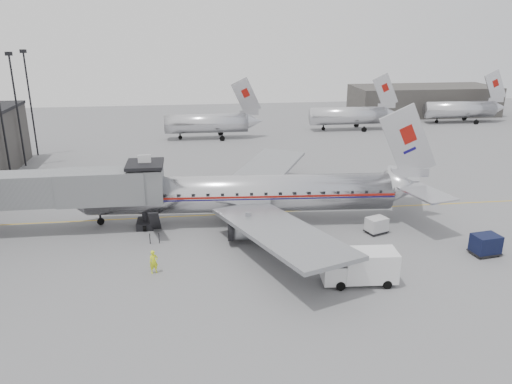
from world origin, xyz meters
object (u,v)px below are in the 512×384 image
baggage_cart_white (377,225)px  baggage_cart_navy (486,244)px  ramp_worker (154,262)px  service_van (360,267)px  airliner (248,194)px

baggage_cart_white → baggage_cart_navy: bearing=-57.3°
baggage_cart_navy → baggage_cart_white: baggage_cart_navy is taller
baggage_cart_navy → ramp_worker: ramp_worker is taller
service_van → ramp_worker: (-15.58, 3.65, -0.43)m
airliner → ramp_worker: bearing=-127.4°
airliner → baggage_cart_white: airliner is taller
airliner → ramp_worker: size_ratio=19.34×
baggage_cart_navy → baggage_cart_white: size_ratio=1.09×
service_van → baggage_cart_white: bearing=66.5°
baggage_cart_navy → airliner: bearing=144.1°
service_van → baggage_cart_navy: 12.65m
baggage_cart_white → ramp_worker: (-20.25, -5.38, 0.15)m
baggage_cart_white → service_van: bearing=-137.6°
airliner → service_van: (6.95, -13.42, -1.56)m
airliner → baggage_cart_white: size_ratio=16.02×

